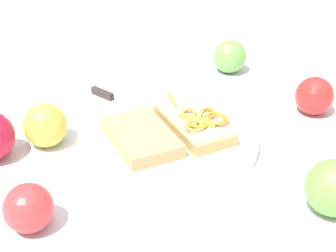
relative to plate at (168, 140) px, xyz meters
The scene contains 10 objects.
ground_plane 0.01m from the plate, ahead, with size 2.00×2.00×0.00m, color silver.
plate is the anchor object (origin of this frame).
sandwich 0.06m from the plate, 118.43° to the left, with size 0.18×0.16×0.05m.
bread_slice_side 0.05m from the plate, 57.04° to the right, with size 0.15×0.09×0.02m, color tan.
apple_0 0.21m from the plate, 82.65° to the right, with size 0.08×0.08×0.08m, color gold.
apple_1 0.34m from the plate, 162.46° to the left, with size 0.07×0.07×0.07m, color #699F46.
apple_3 0.29m from the plate, 34.06° to the right, with size 0.07×0.07×0.07m, color red.
apple_4 0.30m from the plate, 58.75° to the left, with size 0.08×0.08×0.08m, color #69A63F.
apple_5 0.30m from the plate, 118.62° to the left, with size 0.07×0.07×0.07m, color red.
knife 0.24m from the plate, 135.84° to the right, with size 0.07×0.11×0.02m.
Camera 1 is at (0.72, 0.09, 0.46)m, focal length 52.42 mm.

